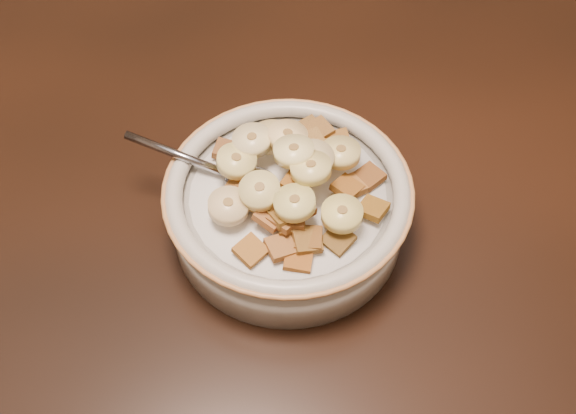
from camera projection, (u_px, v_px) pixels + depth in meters
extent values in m
cube|color=black|center=(85.00, 196.00, 0.65)|extent=(1.41, 0.92, 0.04)
cylinder|color=#B1B0AA|center=(288.00, 213.00, 0.58)|extent=(0.19, 0.19, 0.04)
cylinder|color=white|center=(288.00, 196.00, 0.56)|extent=(0.16, 0.16, 0.00)
ellipsoid|color=gray|center=(252.00, 183.00, 0.57)|extent=(0.05, 0.05, 0.01)
cube|color=brown|center=(338.00, 239.00, 0.53)|extent=(0.03, 0.03, 0.01)
cube|color=brown|center=(307.00, 241.00, 0.53)|extent=(0.02, 0.02, 0.01)
cube|color=brown|center=(319.00, 130.00, 0.59)|extent=(0.03, 0.03, 0.01)
cube|color=brown|center=(325.00, 149.00, 0.58)|extent=(0.03, 0.03, 0.01)
cube|color=brown|center=(369.00, 177.00, 0.57)|extent=(0.03, 0.03, 0.01)
cube|color=brown|center=(284.00, 219.00, 0.53)|extent=(0.03, 0.03, 0.01)
cube|color=brown|center=(298.00, 181.00, 0.54)|extent=(0.03, 0.03, 0.01)
cube|color=brown|center=(298.00, 210.00, 0.53)|extent=(0.03, 0.03, 0.01)
cube|color=brown|center=(308.00, 239.00, 0.53)|extent=(0.02, 0.02, 0.01)
cube|color=brown|center=(292.00, 148.00, 0.58)|extent=(0.02, 0.02, 0.01)
cube|color=brown|center=(241.00, 185.00, 0.55)|extent=(0.03, 0.03, 0.01)
cube|color=#945C29|center=(270.00, 216.00, 0.53)|extent=(0.03, 0.03, 0.01)
cube|color=olive|center=(311.00, 141.00, 0.59)|extent=(0.03, 0.03, 0.01)
cube|color=brown|center=(284.00, 215.00, 0.53)|extent=(0.03, 0.03, 0.01)
cube|color=#9D5B1D|center=(251.00, 250.00, 0.53)|extent=(0.03, 0.03, 0.01)
cube|color=brown|center=(291.00, 221.00, 0.53)|extent=(0.02, 0.02, 0.01)
cube|color=brown|center=(227.00, 150.00, 0.58)|extent=(0.03, 0.03, 0.01)
cube|color=brown|center=(338.00, 141.00, 0.59)|extent=(0.02, 0.02, 0.01)
cube|color=brown|center=(256.00, 190.00, 0.55)|extent=(0.03, 0.03, 0.01)
cube|color=#915518|center=(347.00, 188.00, 0.56)|extent=(0.03, 0.03, 0.01)
cube|color=#9D5D27|center=(281.00, 247.00, 0.53)|extent=(0.03, 0.03, 0.01)
cube|color=brown|center=(298.00, 259.00, 0.52)|extent=(0.03, 0.03, 0.01)
cube|color=#92601B|center=(373.00, 209.00, 0.55)|extent=(0.03, 0.03, 0.01)
cube|color=brown|center=(233.00, 203.00, 0.55)|extent=(0.03, 0.03, 0.01)
cube|color=brown|center=(291.00, 217.00, 0.53)|extent=(0.02, 0.02, 0.01)
cube|color=brown|center=(308.00, 129.00, 0.60)|extent=(0.03, 0.03, 0.01)
cube|color=brown|center=(282.00, 199.00, 0.54)|extent=(0.03, 0.02, 0.01)
cube|color=brown|center=(263.00, 202.00, 0.54)|extent=(0.03, 0.03, 0.01)
cube|color=olive|center=(354.00, 185.00, 0.56)|extent=(0.03, 0.03, 0.01)
cylinder|color=#E0CA77|center=(270.00, 137.00, 0.57)|extent=(0.04, 0.04, 0.01)
cylinder|color=#FDE779|center=(342.00, 214.00, 0.53)|extent=(0.04, 0.04, 0.01)
cylinder|color=#E0D180|center=(311.00, 168.00, 0.53)|extent=(0.04, 0.04, 0.02)
cylinder|color=#FFE29B|center=(286.00, 137.00, 0.57)|extent=(0.04, 0.04, 0.01)
cylinder|color=#CFC474|center=(237.00, 161.00, 0.55)|extent=(0.04, 0.04, 0.02)
cylinder|color=beige|center=(252.00, 141.00, 0.56)|extent=(0.04, 0.04, 0.01)
cylinder|color=#FCE997|center=(260.00, 191.00, 0.53)|extent=(0.04, 0.04, 0.02)
cylinder|color=#EFD580|center=(341.00, 153.00, 0.56)|extent=(0.04, 0.04, 0.01)
cylinder|color=#F5CF7D|center=(288.00, 137.00, 0.56)|extent=(0.04, 0.04, 0.02)
cylinder|color=#D8BF8A|center=(229.00, 206.00, 0.54)|extent=(0.03, 0.03, 0.01)
cylinder|color=#D4C370|center=(295.00, 203.00, 0.52)|extent=(0.04, 0.04, 0.01)
cylinder|color=#FFF19D|center=(294.00, 151.00, 0.54)|extent=(0.04, 0.04, 0.02)
cylinder|color=#DACA83|center=(314.00, 158.00, 0.55)|extent=(0.04, 0.04, 0.01)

